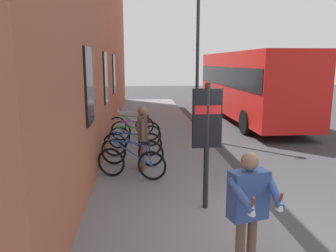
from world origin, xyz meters
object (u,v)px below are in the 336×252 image
at_px(bicycle_mid_rack, 133,143).
at_px(bicycle_end_of_row, 132,163).
at_px(street_lamp, 198,47).
at_px(city_bus, 248,82).
at_px(bicycle_by_door, 132,151).
at_px(bicycle_leaning_wall, 135,136).
at_px(bicycle_beside_lamp, 131,125).
at_px(tourist_with_hotdogs, 249,203).
at_px(pedestrian_near_bus, 143,132).
at_px(transit_info_sign, 207,127).
at_px(bicycle_under_window, 136,130).

bearing_deg(bicycle_mid_rack, bicycle_end_of_row, -179.83).
bearing_deg(street_lamp, city_bus, -39.24).
xyz_separation_m(bicycle_by_door, bicycle_leaning_wall, (1.93, -0.07, 0.00)).
bearing_deg(bicycle_beside_lamp, city_bus, -57.71).
bearing_deg(bicycle_end_of_row, tourist_with_hotdogs, -158.35).
bearing_deg(city_bus, bicycle_leaning_wall, 134.88).
height_order(bicycle_by_door, pedestrian_near_bus, pedestrian_near_bus).
bearing_deg(transit_info_sign, street_lamp, -8.17).
bearing_deg(bicycle_under_window, transit_info_sign, -166.28).
height_order(tourist_with_hotdogs, street_lamp, street_lamp).
bearing_deg(transit_info_sign, bicycle_mid_rack, 21.49).
height_order(bicycle_beside_lamp, city_bus, city_bus).
bearing_deg(tourist_with_hotdogs, street_lamp, -5.40).
relative_size(bicycle_beside_lamp, city_bus, 0.17).
bearing_deg(transit_info_sign, tourist_with_hotdogs, -177.19).
xyz_separation_m(bicycle_mid_rack, bicycle_beside_lamp, (2.95, 0.12, 0.00)).
bearing_deg(bicycle_leaning_wall, bicycle_under_window, -0.01).
relative_size(transit_info_sign, street_lamp, 0.43).
relative_size(bicycle_by_door, bicycle_leaning_wall, 0.99).
relative_size(bicycle_by_door, street_lamp, 0.31).
relative_size(bicycle_end_of_row, bicycle_by_door, 0.97).
distance_m(tourist_with_hotdogs, street_lamp, 8.74).
relative_size(bicycle_end_of_row, tourist_with_hotdogs, 1.00).
distance_m(bicycle_leaning_wall, transit_info_sign, 5.08).
relative_size(bicycle_by_door, tourist_with_hotdogs, 1.02).
bearing_deg(tourist_with_hotdogs, city_bus, -18.22).
relative_size(bicycle_end_of_row, bicycle_beside_lamp, 0.95).
xyz_separation_m(pedestrian_near_bus, street_lamp, (3.91, -2.07, 2.27)).
bearing_deg(bicycle_end_of_row, bicycle_by_door, 0.18).
xyz_separation_m(city_bus, pedestrian_near_bus, (-7.95, 5.37, -0.77)).
xyz_separation_m(bicycle_end_of_row, bicycle_under_window, (3.90, -0.07, 0.00)).
distance_m(bicycle_end_of_row, bicycle_mid_rack, 1.92).
distance_m(bicycle_end_of_row, bicycle_by_door, 1.03).
bearing_deg(bicycle_leaning_wall, street_lamp, -56.33).
xyz_separation_m(bicycle_leaning_wall, street_lamp, (1.52, -2.29, 2.92)).
bearing_deg(tourist_with_hotdogs, bicycle_mid_rack, 14.97).
relative_size(bicycle_leaning_wall, street_lamp, 0.31).
height_order(bicycle_under_window, transit_info_sign, transit_info_sign).
bearing_deg(bicycle_leaning_wall, pedestrian_near_bus, -174.83).
bearing_deg(city_bus, street_lamp, 140.76).
bearing_deg(city_bus, bicycle_under_window, 129.60).
distance_m(bicycle_under_window, bicycle_beside_lamp, 0.99).
height_order(bicycle_by_door, city_bus, city_bus).
relative_size(bicycle_mid_rack, city_bus, 0.17).
xyz_separation_m(bicycle_by_door, bicycle_beside_lamp, (3.84, 0.12, 0.00)).
distance_m(bicycle_by_door, pedestrian_near_bus, 0.84).
height_order(bicycle_by_door, street_lamp, street_lamp).
distance_m(bicycle_end_of_row, street_lamp, 5.84).
height_order(bicycle_end_of_row, street_lamp, street_lamp).
xyz_separation_m(bicycle_beside_lamp, street_lamp, (-0.39, -2.47, 2.92)).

